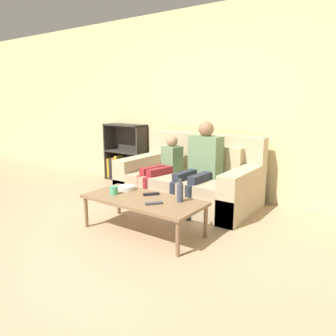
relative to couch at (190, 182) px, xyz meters
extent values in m
plane|color=tan|center=(-0.04, -1.74, -0.28)|extent=(22.00, 22.00, 0.00)
cube|color=beige|center=(-0.04, 0.60, 1.02)|extent=(12.00, 0.06, 2.60)
cube|color=tan|center=(-0.01, -0.05, -0.13)|extent=(1.75, 0.98, 0.30)
cube|color=tan|center=(-0.01, -0.14, 0.07)|extent=(1.31, 0.80, 0.10)
cube|color=tan|center=(-0.01, 0.35, 0.37)|extent=(1.75, 0.18, 0.49)
cube|color=tan|center=(-0.77, -0.05, 0.00)|extent=(0.22, 0.98, 0.56)
cube|color=tan|center=(0.76, -0.05, 0.00)|extent=(0.22, 0.98, 0.56)
cube|color=tan|center=(0.45, 0.20, 0.30)|extent=(0.36, 0.12, 0.36)
cube|color=#332D28|center=(-1.89, 0.42, 0.19)|extent=(0.02, 0.28, 0.95)
cube|color=#332D28|center=(-1.16, 0.42, 0.19)|extent=(0.02, 0.28, 0.95)
cube|color=#332D28|center=(-1.53, 0.55, 0.19)|extent=(0.75, 0.02, 0.95)
cube|color=#332D28|center=(-1.53, 0.42, -0.27)|extent=(0.75, 0.28, 0.02)
cube|color=#332D28|center=(-1.53, 0.42, 0.21)|extent=(0.70, 0.28, 0.02)
cube|color=#332D28|center=(-1.53, 0.42, 0.65)|extent=(0.75, 0.28, 0.02)
cube|color=gold|center=(-1.85, 0.41, -0.10)|extent=(0.05, 0.19, 0.33)
cube|color=#232328|center=(-1.79, 0.41, -0.10)|extent=(0.04, 0.18, 0.32)
cube|color=#B77542|center=(-1.74, 0.41, -0.08)|extent=(0.05, 0.18, 0.35)
cube|color=gold|center=(-1.67, 0.41, -0.06)|extent=(0.06, 0.18, 0.39)
cube|color=#6699A8|center=(-1.61, 0.41, -0.10)|extent=(0.04, 0.18, 0.32)
cube|color=#993D84|center=(-1.55, 0.41, -0.13)|extent=(0.06, 0.20, 0.26)
cube|color=#6699A8|center=(-1.49, 0.41, -0.07)|extent=(0.04, 0.22, 0.38)
cube|color=#993D84|center=(-1.43, 0.41, -0.10)|extent=(0.06, 0.19, 0.32)
cube|color=#2D7A4C|center=(-1.37, 0.41, -0.08)|extent=(0.05, 0.20, 0.36)
cube|color=#2D7A4C|center=(-1.30, 0.41, -0.11)|extent=(0.06, 0.16, 0.31)
cube|color=#232328|center=(-1.24, 0.41, -0.11)|extent=(0.05, 0.16, 0.31)
cylinder|color=brown|center=(-0.48, -1.36, -0.12)|extent=(0.04, 0.04, 0.33)
cylinder|color=brown|center=(0.71, -1.36, -0.12)|extent=(0.04, 0.04, 0.33)
cylinder|color=brown|center=(-0.48, -0.86, -0.12)|extent=(0.04, 0.04, 0.33)
cylinder|color=brown|center=(0.71, -0.86, -0.12)|extent=(0.04, 0.04, 0.33)
cube|color=brown|center=(0.11, -1.11, 0.07)|extent=(1.26, 0.58, 0.03)
cylinder|color=#282D38|center=(0.09, -0.52, -0.08)|extent=(0.10, 0.10, 0.40)
cylinder|color=#282D38|center=(0.31, -0.54, -0.08)|extent=(0.10, 0.10, 0.40)
cube|color=#282D38|center=(0.10, -0.27, 0.16)|extent=(0.13, 0.45, 0.09)
cube|color=#282D38|center=(0.33, -0.28, 0.16)|extent=(0.13, 0.45, 0.09)
cube|color=#66845B|center=(0.23, -0.01, 0.37)|extent=(0.42, 0.22, 0.51)
sphere|color=#936B4C|center=(0.23, -0.01, 0.71)|extent=(0.19, 0.19, 0.19)
cylinder|color=maroon|center=(-0.44, -0.50, -0.08)|extent=(0.11, 0.11, 0.40)
cylinder|color=maroon|center=(-0.32, -0.52, -0.08)|extent=(0.11, 0.11, 0.40)
cube|color=maroon|center=(-0.40, -0.25, 0.16)|extent=(0.18, 0.45, 0.09)
cube|color=maroon|center=(-0.27, -0.27, 0.16)|extent=(0.18, 0.45, 0.09)
cube|color=#66845B|center=(-0.29, -0.01, 0.29)|extent=(0.27, 0.24, 0.34)
sphere|color=#A87A5B|center=(-0.29, -0.01, 0.52)|extent=(0.15, 0.15, 0.15)
cylinder|color=#4CB77A|center=(-0.24, -1.17, 0.12)|extent=(0.09, 0.09, 0.09)
cube|color=#47474C|center=(0.32, -1.19, 0.09)|extent=(0.14, 0.16, 0.02)
cube|color=black|center=(0.10, -0.96, 0.09)|extent=(0.14, 0.16, 0.02)
cylinder|color=beige|center=(-0.25, -0.96, 0.10)|extent=(0.19, 0.19, 0.05)
cylinder|color=#424756|center=(0.48, -0.98, 0.17)|extent=(0.06, 0.06, 0.19)
cylinder|color=#424756|center=(0.48, -0.98, 0.29)|extent=(0.03, 0.03, 0.05)
camera|label=1|loc=(2.17, -3.58, 1.09)|focal=35.00mm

